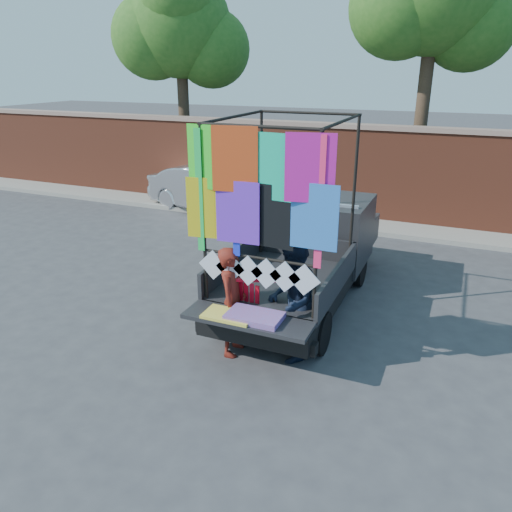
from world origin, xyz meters
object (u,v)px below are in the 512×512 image
at_px(woman, 233,301).
at_px(man, 292,300).
at_px(sedan, 212,189).
at_px(pickup_truck, 312,248).

relative_size(woman, man, 0.91).
bearing_deg(man, woman, -91.75).
relative_size(sedan, woman, 2.46).
bearing_deg(woman, sedan, 23.68).
height_order(sedan, woman, woman).
relative_size(pickup_truck, sedan, 1.30).
xyz_separation_m(pickup_truck, sedan, (-4.30, 4.17, -0.17)).
height_order(woman, man, man).
height_order(pickup_truck, woman, pickup_truck).
xyz_separation_m(pickup_truck, woman, (-0.41, -2.59, -0.01)).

